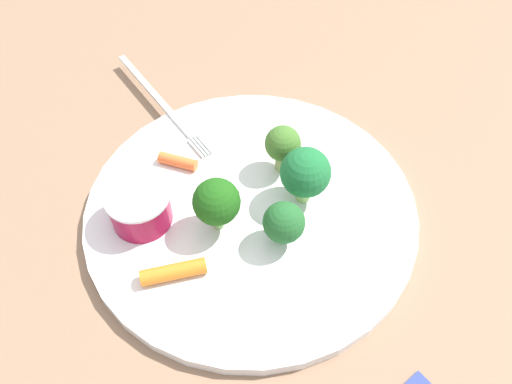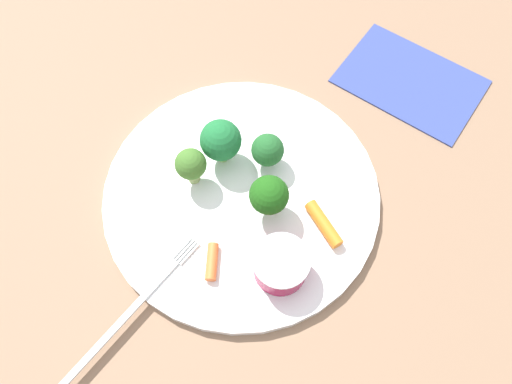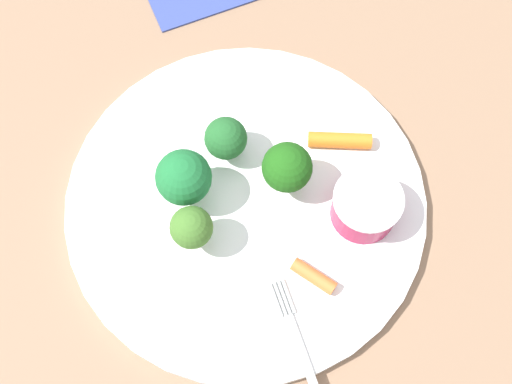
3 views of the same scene
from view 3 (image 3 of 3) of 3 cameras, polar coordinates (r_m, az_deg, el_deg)
name	(u,v)px [view 3 (image 3 of 3)]	position (r m, az deg, el deg)	size (l,w,h in m)	color
ground_plane	(246,205)	(0.54, -0.90, -1.14)	(2.40, 2.40, 0.00)	#8A6950
plate	(246,202)	(0.53, -0.91, -0.91)	(0.30, 0.30, 0.01)	white
sauce_cup	(365,206)	(0.52, 9.63, -1.25)	(0.05, 0.05, 0.03)	maroon
broccoli_floret_0	(184,178)	(0.50, -6.39, 1.24)	(0.04, 0.04, 0.06)	#94C56C
broccoli_floret_1	(192,228)	(0.49, -5.70, -3.20)	(0.03, 0.03, 0.05)	#95AE62
broccoli_floret_2	(226,139)	(0.52, -2.68, 4.73)	(0.04, 0.04, 0.04)	#83B872
broccoli_floret_3	(287,168)	(0.50, 2.76, 2.15)	(0.04, 0.04, 0.05)	#83B36A
carrot_stick_0	(314,276)	(0.51, 5.11, -7.41)	(0.01, 0.01, 0.04)	orange
carrot_stick_1	(337,137)	(0.55, 7.20, 4.79)	(0.01, 0.01, 0.05)	orange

